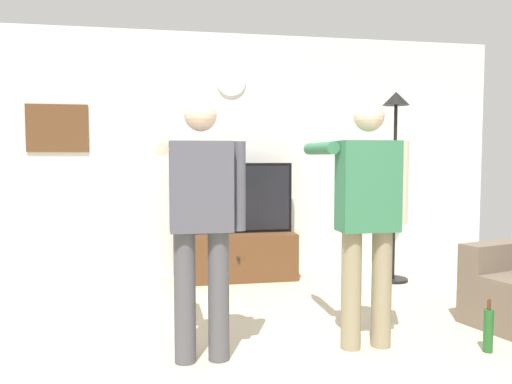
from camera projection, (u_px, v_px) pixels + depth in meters
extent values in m
plane|color=beige|center=(291.00, 383.00, 3.05)|extent=(8.40, 8.40, 0.00)
cube|color=silver|center=(225.00, 155.00, 5.85)|extent=(6.40, 0.10, 2.70)
cube|color=brown|center=(235.00, 256.00, 5.59)|extent=(1.31, 0.45, 0.50)
sphere|color=black|center=(239.00, 258.00, 5.36)|extent=(0.04, 0.04, 0.04)
cube|color=black|center=(234.00, 198.00, 5.60)|extent=(1.27, 0.06, 0.76)
cube|color=black|center=(235.00, 198.00, 5.57)|extent=(1.21, 0.01, 0.70)
cylinder|color=white|center=(231.00, 81.00, 5.74)|extent=(0.33, 0.03, 0.33)
cube|color=brown|center=(57.00, 128.00, 5.44)|extent=(0.63, 0.04, 0.50)
cylinder|color=black|center=(393.00, 279.00, 5.54)|extent=(0.32, 0.32, 0.03)
cylinder|color=black|center=(394.00, 193.00, 5.48)|extent=(0.04, 0.04, 1.84)
cone|color=black|center=(396.00, 98.00, 5.41)|extent=(0.28, 0.28, 0.14)
cylinder|color=#4C4C51|center=(185.00, 297.00, 3.33)|extent=(0.14, 0.14, 0.86)
cylinder|color=#4C4C51|center=(219.00, 296.00, 3.37)|extent=(0.14, 0.14, 0.86)
cube|color=#4C4C56|center=(201.00, 186.00, 3.30)|extent=(0.40, 0.22, 0.58)
sphere|color=beige|center=(201.00, 115.00, 3.27)|extent=(0.21, 0.21, 0.21)
cylinder|color=beige|center=(161.00, 149.00, 3.52)|extent=(0.09, 0.58, 0.09)
cube|color=white|center=(161.00, 150.00, 3.84)|extent=(0.04, 0.12, 0.04)
cylinder|color=#4C4C56|center=(239.00, 186.00, 3.35)|extent=(0.09, 0.09, 0.58)
cylinder|color=gray|center=(351.00, 290.00, 3.57)|extent=(0.14, 0.14, 0.82)
cylinder|color=gray|center=(381.00, 289.00, 3.61)|extent=(0.14, 0.14, 0.82)
cube|color=#33724C|center=(368.00, 186.00, 3.54)|extent=(0.41, 0.22, 0.62)
sphere|color=beige|center=(369.00, 116.00, 3.51)|extent=(0.21, 0.21, 0.21)
cylinder|color=#33724C|center=(321.00, 148.00, 3.76)|extent=(0.09, 0.58, 0.09)
cube|color=white|center=(308.00, 149.00, 4.07)|extent=(0.04, 0.12, 0.04)
cylinder|color=beige|center=(402.00, 183.00, 3.59)|extent=(0.09, 0.09, 0.58)
cube|color=#6B5B4C|center=(505.00, 255.00, 4.24)|extent=(0.87, 0.42, 0.22)
cylinder|color=#1E5923|center=(488.00, 331.00, 3.52)|extent=(0.07, 0.07, 0.29)
cylinder|color=#4C2814|center=(489.00, 305.00, 3.51)|extent=(0.02, 0.02, 0.07)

